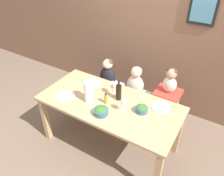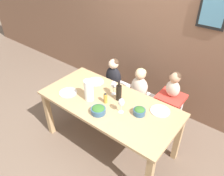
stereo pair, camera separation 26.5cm
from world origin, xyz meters
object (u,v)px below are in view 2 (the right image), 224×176
(chair_far_left, at_px, (113,89))
(dinner_plate_back_right, at_px, (160,111))
(dinner_plate_front_left, at_px, (68,93))
(chair_right_highchair, at_px, (170,105))
(person_child_center, at_px, (140,84))
(chair_far_center, at_px, (138,101))
(salad_bowl_small, at_px, (139,111))
(person_child_left, at_px, (113,73))
(person_baby_right, at_px, (174,83))
(wine_glass_far, at_px, (114,85))
(wine_glass_near, at_px, (121,103))
(dinner_plate_back_left, at_px, (96,82))
(wine_bottle, at_px, (119,92))
(paper_towel_roll, at_px, (89,90))
(salad_bowl_large, at_px, (98,110))

(chair_far_left, xyz_separation_m, dinner_plate_back_right, (1.02, -0.41, 0.36))
(chair_far_left, height_order, dinner_plate_front_left, dinner_plate_front_left)
(chair_far_left, xyz_separation_m, chair_right_highchair, (0.97, 0.00, 0.16))
(person_child_center, xyz_separation_m, dinner_plate_front_left, (-0.59, -0.83, 0.05))
(chair_far_center, distance_m, dinner_plate_front_left, 1.08)
(chair_far_left, height_order, dinner_plate_back_right, dinner_plate_back_right)
(person_child_center, distance_m, salad_bowl_small, 0.71)
(person_child_left, distance_m, person_baby_right, 1.00)
(wine_glass_far, bearing_deg, person_child_center, 77.70)
(salad_bowl_small, distance_m, dinner_plate_front_left, 0.99)
(chair_right_highchair, distance_m, dinner_plate_back_right, 0.46)
(wine_glass_near, bearing_deg, wine_glass_far, 141.91)
(chair_right_highchair, xyz_separation_m, person_baby_right, (-0.00, 0.00, 0.36))
(chair_far_center, xyz_separation_m, wine_glass_far, (-0.10, -0.48, 0.50))
(wine_glass_far, bearing_deg, dinner_plate_front_left, -143.50)
(person_child_left, bearing_deg, chair_right_highchair, -0.06)
(chair_far_center, height_order, chair_right_highchair, chair_right_highchair)
(dinner_plate_back_left, bearing_deg, wine_bottle, -13.36)
(chair_far_left, bearing_deg, dinner_plate_back_left, -90.08)
(chair_far_left, distance_m, paper_towel_roll, 0.92)
(chair_far_left, xyz_separation_m, dinner_plate_back_left, (-0.00, -0.41, 0.36))
(person_child_center, relative_size, person_baby_right, 1.32)
(chair_far_left, height_order, wine_bottle, wine_bottle)
(chair_far_left, bearing_deg, paper_towel_roll, -74.77)
(chair_far_left, height_order, salad_bowl_large, salad_bowl_large)
(paper_towel_roll, relative_size, dinner_plate_back_right, 1.19)
(person_baby_right, relative_size, salad_bowl_small, 2.49)
(chair_right_highchair, distance_m, person_baby_right, 0.36)
(chair_far_center, bearing_deg, wine_bottle, -87.95)
(person_child_center, height_order, dinner_plate_back_left, person_child_center)
(dinner_plate_back_left, bearing_deg, wine_glass_far, -9.99)
(dinner_plate_back_left, bearing_deg, salad_bowl_small, -12.67)
(person_child_left, distance_m, wine_bottle, 0.75)
(chair_far_left, bearing_deg, person_child_center, 0.12)
(paper_towel_roll, height_order, dinner_plate_back_left, paper_towel_roll)
(chair_far_center, distance_m, wine_glass_near, 0.88)
(person_baby_right, bearing_deg, dinner_plate_back_left, -157.05)
(wine_glass_far, bearing_deg, salad_bowl_large, -77.19)
(wine_bottle, bearing_deg, chair_far_center, 92.05)
(person_child_center, bearing_deg, chair_right_highchair, -0.12)
(person_child_left, relative_size, dinner_plate_back_left, 2.02)
(paper_towel_roll, distance_m, salad_bowl_large, 0.31)
(person_child_left, relative_size, wine_bottle, 1.69)
(person_child_left, relative_size, wine_glass_near, 2.41)
(wine_glass_near, relative_size, dinner_plate_back_right, 0.84)
(person_child_center, relative_size, dinner_plate_back_left, 2.02)
(dinner_plate_back_left, bearing_deg, person_baby_right, 22.95)
(chair_far_left, xyz_separation_m, wine_glass_near, (0.67, -0.71, 0.50))
(person_child_left, distance_m, person_child_center, 0.48)
(dinner_plate_back_right, bearing_deg, salad_bowl_small, -130.73)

